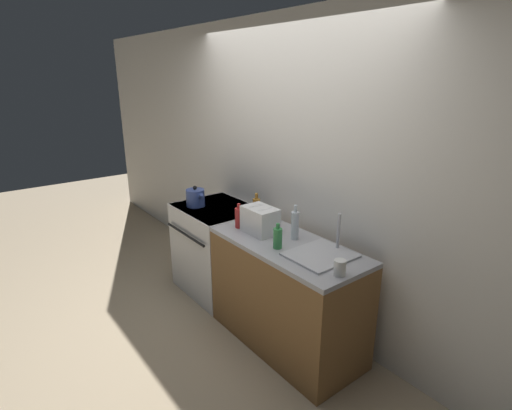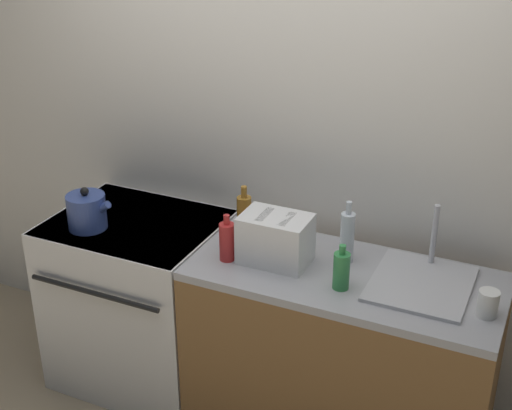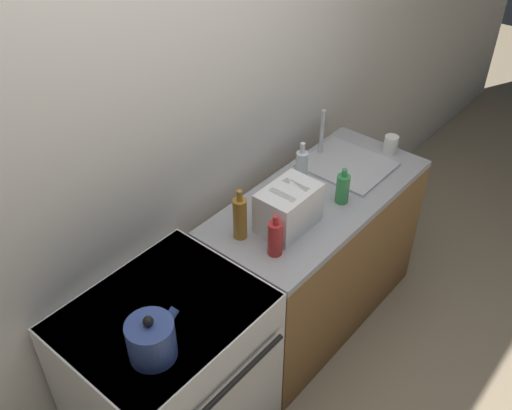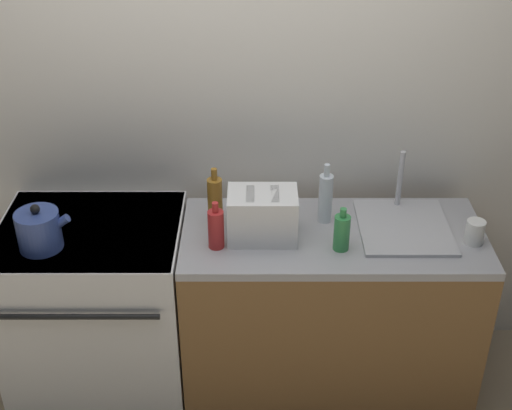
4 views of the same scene
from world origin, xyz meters
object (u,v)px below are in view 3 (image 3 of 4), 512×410
at_px(bottle_amber, 240,218).
at_px(bottle_clear, 301,171).
at_px(bottle_red, 275,238).
at_px(cup_white, 391,145).
at_px(toaster, 288,208).
at_px(bottle_green, 343,188).
at_px(stove, 171,376).
at_px(kettle, 152,339).

bearing_deg(bottle_amber, bottle_clear, 1.01).
distance_m(bottle_amber, bottle_red, 0.20).
bearing_deg(cup_white, bottle_clear, 163.99).
bearing_deg(cup_white, toaster, 176.99).
relative_size(bottle_red, cup_white, 2.01).
bearing_deg(bottle_clear, bottle_green, -77.09).
relative_size(stove, kettle, 3.91).
distance_m(kettle, bottle_red, 0.72).
distance_m(stove, toaster, 0.93).
xyz_separation_m(stove, kettle, (-0.16, -0.14, 0.52)).
bearing_deg(bottle_amber, kettle, -164.29).
height_order(stove, bottle_green, bottle_green).
bearing_deg(bottle_red, bottle_amber, 93.80).
distance_m(toaster, bottle_clear, 0.30).
distance_m(bottle_red, cup_white, 1.07).
relative_size(bottle_clear, bottle_amber, 1.06).
relative_size(stove, bottle_red, 4.18).
xyz_separation_m(kettle, bottle_amber, (0.71, 0.20, 0.03)).
bearing_deg(bottle_clear, kettle, -170.06).
distance_m(kettle, bottle_green, 1.24).
xyz_separation_m(stove, bottle_green, (1.08, -0.15, 0.51)).
distance_m(toaster, bottle_red, 0.21).
height_order(kettle, bottle_amber, bottle_amber).
xyz_separation_m(bottle_green, cup_white, (0.56, 0.04, -0.03)).
bearing_deg(kettle, toaster, 4.98).
distance_m(kettle, bottle_clear, 1.21).
relative_size(toaster, cup_white, 2.76).
bearing_deg(toaster, bottle_amber, 149.50).
bearing_deg(bottle_amber, bottle_red, -86.20).
xyz_separation_m(stove, bottle_amber, (0.55, 0.06, 0.54)).
bearing_deg(stove, bottle_clear, 3.93).
height_order(bottle_amber, bottle_green, bottle_amber).
bearing_deg(kettle, cup_white, 1.06).
xyz_separation_m(bottle_red, bottle_green, (0.51, -0.02, -0.01)).
bearing_deg(bottle_red, toaster, 21.42).
bearing_deg(bottle_red, kettle, -179.62).
distance_m(bottle_clear, bottle_green, 0.23).
distance_m(stove, cup_white, 1.71).
bearing_deg(bottle_clear, stove, -176.07).
distance_m(toaster, bottle_green, 0.34).
height_order(bottle_clear, bottle_amber, bottle_clear).
bearing_deg(toaster, bottle_green, -15.55).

